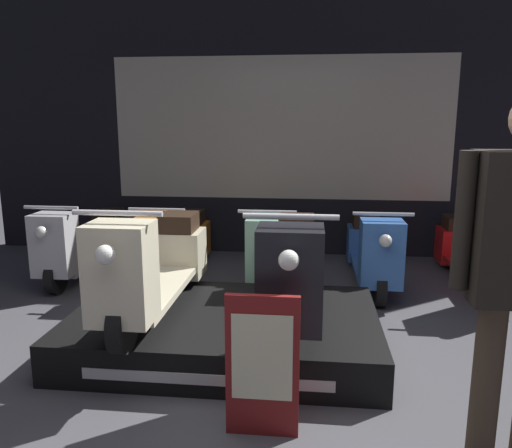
% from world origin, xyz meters
% --- Properties ---
extents(ground_plane, '(30.00, 30.00, 0.00)m').
position_xyz_m(ground_plane, '(0.00, 0.00, 0.00)').
color(ground_plane, '#4C4C51').
extents(shop_wall_back, '(7.40, 0.09, 3.20)m').
position_xyz_m(shop_wall_back, '(0.00, 3.75, 1.60)').
color(shop_wall_back, black).
rests_on(shop_wall_back, ground_plane).
extents(display_platform, '(2.20, 1.37, 0.28)m').
position_xyz_m(display_platform, '(-0.23, 0.95, 0.14)').
color(display_platform, black).
rests_on(display_platform, ground_plane).
extents(scooter_display_left, '(0.53, 1.78, 0.86)m').
position_xyz_m(scooter_display_left, '(-0.72, 0.93, 0.63)').
color(scooter_display_left, black).
rests_on(scooter_display_left, display_platform).
extents(scooter_display_right, '(0.53, 1.78, 0.86)m').
position_xyz_m(scooter_display_right, '(0.26, 0.93, 0.63)').
color(scooter_display_right, black).
rests_on(scooter_display_right, display_platform).
extents(scooter_backrow_0, '(0.53, 1.78, 0.86)m').
position_xyz_m(scooter_backrow_0, '(-2.05, 2.62, 0.34)').
color(scooter_backrow_0, black).
rests_on(scooter_backrow_0, ground_plane).
extents(scooter_backrow_1, '(0.53, 1.78, 0.86)m').
position_xyz_m(scooter_backrow_1, '(-1.03, 2.62, 0.34)').
color(scooter_backrow_1, black).
rests_on(scooter_backrow_1, ground_plane).
extents(scooter_backrow_2, '(0.53, 1.78, 0.86)m').
position_xyz_m(scooter_backrow_2, '(-0.01, 2.62, 0.34)').
color(scooter_backrow_2, black).
rests_on(scooter_backrow_2, ground_plane).
extents(scooter_backrow_3, '(0.53, 1.78, 0.86)m').
position_xyz_m(scooter_backrow_3, '(1.01, 2.62, 0.34)').
color(scooter_backrow_3, black).
rests_on(scooter_backrow_3, ground_plane).
extents(scooter_backrow_4, '(0.53, 1.78, 0.86)m').
position_xyz_m(scooter_backrow_4, '(2.03, 2.62, 0.34)').
color(scooter_backrow_4, black).
rests_on(scooter_backrow_4, ground_plane).
extents(price_sign_board, '(0.39, 0.04, 0.78)m').
position_xyz_m(price_sign_board, '(0.14, -0.04, 0.40)').
color(price_sign_board, maroon).
rests_on(price_sign_board, ground_plane).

